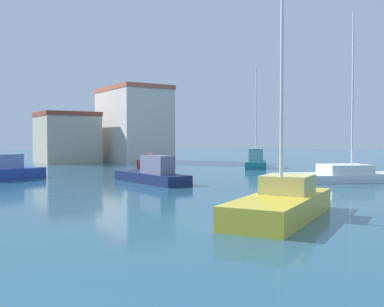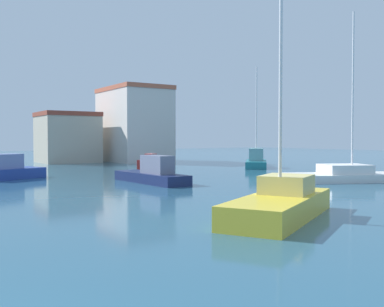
# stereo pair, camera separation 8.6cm
# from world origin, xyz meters

# --- Properties ---
(water) EXTENTS (160.00, 160.00, 0.00)m
(water) POSITION_xyz_m (15.00, 20.00, 0.00)
(water) COLOR #285670
(water) RESTS_ON ground
(sailboat_yellow_outer_mooring) EXTENTS (6.86, 5.11, 8.84)m
(sailboat_yellow_outer_mooring) POSITION_xyz_m (12.15, 5.84, 0.55)
(sailboat_yellow_outer_mooring) COLOR gold
(sailboat_yellow_outer_mooring) RESTS_ON water
(sailboat_white_near_pier) EXTENTS (9.08, 6.29, 11.07)m
(sailboat_white_near_pier) POSITION_xyz_m (25.69, 13.36, 0.44)
(sailboat_white_near_pier) COLOR white
(sailboat_white_near_pier) RESTS_ON water
(sailboat_teal_inner_mooring) EXTENTS (5.63, 5.99, 9.66)m
(sailboat_teal_inner_mooring) POSITION_xyz_m (29.68, 27.23, 0.69)
(sailboat_teal_inner_mooring) COLOR #1E707A
(sailboat_teal_inner_mooring) RESTS_ON water
(motorboat_red_far_right) EXTENTS (4.24, 3.74, 1.43)m
(motorboat_red_far_right) POSITION_xyz_m (20.63, 31.41, 0.51)
(motorboat_red_far_right) COLOR #B22823
(motorboat_red_far_right) RESTS_ON water
(motorboat_navy_far_left) EXTENTS (2.08, 6.78, 1.76)m
(motorboat_navy_far_left) POSITION_xyz_m (14.25, 19.46, 0.56)
(motorboat_navy_far_left) COLOR #19234C
(motorboat_navy_far_left) RESTS_ON water
(harbor_office) EXTENTS (6.37, 6.29, 5.83)m
(harbor_office) POSITION_xyz_m (17.36, 46.28, 2.93)
(harbor_office) COLOR #B2A893
(harbor_office) RESTS_ON ground
(yacht_club) EXTENTS (6.30, 9.65, 8.99)m
(yacht_club) POSITION_xyz_m (24.90, 44.20, 4.51)
(yacht_club) COLOR beige
(yacht_club) RESTS_ON ground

